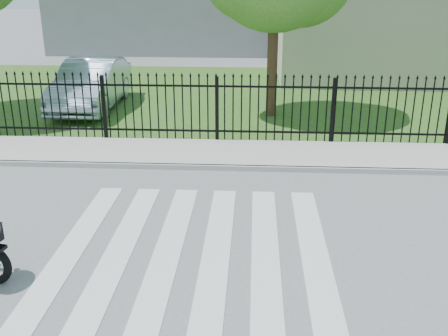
{
  "coord_description": "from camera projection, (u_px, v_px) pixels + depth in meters",
  "views": [
    {
      "loc": [
        0.97,
        -7.32,
        4.29
      ],
      "look_at": [
        0.45,
        1.47,
        1.0
      ],
      "focal_mm": 42.0,
      "sensor_mm": 36.0,
      "label": 1
    }
  ],
  "objects": [
    {
      "name": "ground",
      "position": [
        191.0,
        258.0,
        8.4
      ],
      "size": [
        120.0,
        120.0,
        0.0
      ],
      "primitive_type": "plane",
      "color": "slate",
      "rests_on": "ground"
    },
    {
      "name": "crosswalk",
      "position": [
        191.0,
        257.0,
        8.4
      ],
      "size": [
        5.0,
        5.5,
        0.01
      ],
      "primitive_type": null,
      "color": "silver",
      "rests_on": "ground"
    },
    {
      "name": "sidewalk",
      "position": [
        214.0,
        153.0,
        13.05
      ],
      "size": [
        40.0,
        2.0,
        0.12
      ],
      "primitive_type": "cube",
      "color": "#ADAAA3",
      "rests_on": "ground"
    },
    {
      "name": "curb",
      "position": [
        211.0,
        167.0,
        12.12
      ],
      "size": [
        40.0,
        0.12,
        0.12
      ],
      "primitive_type": "cube",
      "color": "#ADAAA3",
      "rests_on": "ground"
    },
    {
      "name": "grass_strip",
      "position": [
        228.0,
        94.0,
        19.62
      ],
      "size": [
        40.0,
        12.0,
        0.02
      ],
      "primitive_type": "cube",
      "color": "#25511B",
      "rests_on": "ground"
    },
    {
      "name": "iron_fence",
      "position": [
        217.0,
        111.0,
        13.69
      ],
      "size": [
        26.0,
        0.04,
        1.8
      ],
      "color": "black",
      "rests_on": "ground"
    },
    {
      "name": "building_low",
      "position": [
        397.0,
        36.0,
        22.36
      ],
      "size": [
        10.0,
        6.0,
        3.5
      ],
      "primitive_type": "cube",
      "color": "#BFB99F",
      "rests_on": "ground"
    },
    {
      "name": "parked_car",
      "position": [
        91.0,
        84.0,
        17.37
      ],
      "size": [
        1.79,
        4.9,
        1.6
      ],
      "primitive_type": "imported",
      "rotation": [
        0.0,
        0.0,
        0.02
      ],
      "color": "#96ABBD",
      "rests_on": "grass_strip"
    }
  ]
}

